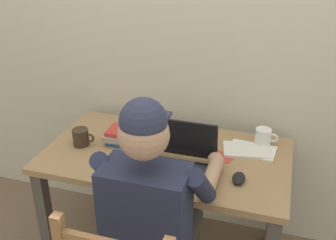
{
  "coord_description": "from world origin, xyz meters",
  "views": [
    {
      "loc": [
        0.53,
        -1.7,
        1.79
      ],
      "look_at": [
        0.02,
        -0.05,
        0.94
      ],
      "focal_mm": 42.3,
      "sensor_mm": 36.0,
      "label": 1
    }
  ],
  "objects": [
    {
      "name": "back_wall",
      "position": [
        0.0,
        0.43,
        1.3
      ],
      "size": [
        6.0,
        0.04,
        2.6
      ],
      "color": "beige",
      "rests_on": "ground"
    },
    {
      "name": "desk",
      "position": [
        0.0,
        0.0,
        0.62
      ],
      "size": [
        1.27,
        0.7,
        0.72
      ],
      "color": "#9E7A51",
      "rests_on": "ground"
    },
    {
      "name": "seated_person",
      "position": [
        0.08,
        -0.42,
        0.7
      ],
      "size": [
        0.5,
        0.6,
        1.26
      ],
      "color": "#232842",
      "rests_on": "ground"
    },
    {
      "name": "laptop",
      "position": [
        0.11,
        -0.12,
        0.78
      ],
      "size": [
        0.33,
        0.28,
        0.23
      ],
      "color": "black",
      "rests_on": "desk"
    },
    {
      "name": "computer_mouse",
      "position": [
        0.4,
        -0.14,
        0.74
      ],
      "size": [
        0.06,
        0.1,
        0.03
      ],
      "primitive_type": "ellipsoid",
      "color": "black",
      "rests_on": "desk"
    },
    {
      "name": "coffee_mug_white",
      "position": [
        -0.21,
        0.21,
        0.77
      ],
      "size": [
        0.11,
        0.07,
        0.09
      ],
      "color": "white",
      "rests_on": "desk"
    },
    {
      "name": "coffee_mug_dark",
      "position": [
        -0.46,
        -0.05,
        0.77
      ],
      "size": [
        0.12,
        0.09,
        0.09
      ],
      "color": "#38281E",
      "rests_on": "desk"
    },
    {
      "name": "coffee_mug_spare",
      "position": [
        0.47,
        0.23,
        0.77
      ],
      "size": [
        0.12,
        0.08,
        0.1
      ],
      "color": "white",
      "rests_on": "desk"
    },
    {
      "name": "book_stack_main",
      "position": [
        0.05,
        0.16,
        0.75
      ],
      "size": [
        0.21,
        0.17,
        0.06
      ],
      "color": "#BC332D",
      "rests_on": "desk"
    },
    {
      "name": "book_stack_side",
      "position": [
        -0.25,
        0.03,
        0.77
      ],
      "size": [
        0.21,
        0.15,
        0.08
      ],
      "color": "#2D5B9E",
      "rests_on": "desk"
    },
    {
      "name": "paper_pile_near_laptop",
      "position": [
        0.43,
        0.16,
        0.73
      ],
      "size": [
        0.25,
        0.17,
        0.01
      ],
      "primitive_type": "cube",
      "rotation": [
        0.0,
        0.0,
        -0.08
      ],
      "color": "white",
      "rests_on": "desk"
    },
    {
      "name": "paper_pile_back_corner",
      "position": [
        0.4,
        0.14,
        0.73
      ],
      "size": [
        0.28,
        0.21,
        0.02
      ],
      "primitive_type": "cube",
      "rotation": [
        0.0,
        0.0,
        0.2
      ],
      "color": "silver",
      "rests_on": "desk"
    },
    {
      "name": "landscape_photo_print",
      "position": [
        0.28,
        0.05,
        0.73
      ],
      "size": [
        0.15,
        0.12,
        0.0
      ],
      "primitive_type": "cube",
      "rotation": [
        0.0,
        0.0,
        -0.3
      ],
      "color": "#C63D33",
      "rests_on": "desk"
    }
  ]
}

